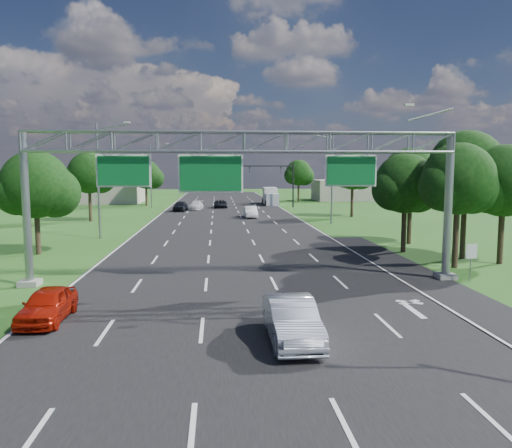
{
  "coord_description": "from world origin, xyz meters",
  "views": [
    {
      "loc": [
        -1.17,
        -14.44,
        6.07
      ],
      "look_at": [
        0.92,
        12.37,
        3.12
      ],
      "focal_mm": 35.0,
      "sensor_mm": 36.0,
      "label": 1
    }
  ],
  "objects": [
    {
      "name": "streetlight_r_mid",
      "position": [
        11.3,
        40.0,
        5.58
      ],
      "size": [
        2.97,
        0.22,
        10.16
      ],
      "color": "gray",
      "rests_on": "ground"
    },
    {
      "name": "ground",
      "position": [
        0.0,
        30.0,
        0.0
      ],
      "size": [
        220.0,
        220.0,
        0.0
      ],
      "primitive_type": "plane",
      "color": "#235419",
      "rests_on": "ground"
    },
    {
      "name": "road_flare",
      "position": [
        10.2,
        14.0,
        0.0
      ],
      "size": [
        3.0,
        30.0,
        0.02
      ],
      "primitive_type": "cube",
      "color": "black",
      "rests_on": "ground"
    },
    {
      "name": "streetlight_l_far",
      "position": [
        -11.3,
        65.0,
        5.58
      ],
      "size": [
        2.97,
        0.22,
        10.16
      ],
      "color": "gray",
      "rests_on": "ground"
    },
    {
      "name": "car_queue_b",
      "position": [
        -0.66,
        64.48,
        0.62
      ],
      "size": [
        2.15,
        4.48,
        1.23
      ],
      "primitive_type": "imported",
      "rotation": [
        0.0,
        0.0,
        0.02
      ],
      "color": "black",
      "rests_on": "ground"
    },
    {
      "name": "sign_gantry",
      "position": [
        0.33,
        12.0,
        6.89
      ],
      "size": [
        23.5,
        1.0,
        9.56
      ],
      "color": "gray",
      "rests_on": "ground"
    },
    {
      "name": "building_right",
      "position": [
        24.0,
        82.0,
        2.0
      ],
      "size": [
        12.0,
        9.0,
        4.0
      ],
      "primitive_type": "cube",
      "color": "#9F9585",
      "rests_on": "ground"
    },
    {
      "name": "car_queue_c",
      "position": [
        -6.55,
        58.57,
        0.74
      ],
      "size": [
        2.09,
        4.48,
        1.49
      ],
      "primitive_type": "imported",
      "rotation": [
        0.0,
        0.0,
        -0.08
      ],
      "color": "black",
      "rests_on": "ground"
    },
    {
      "name": "regulatory_sign",
      "position": [
        12.4,
        10.98,
        1.51
      ],
      "size": [
        0.6,
        0.08,
        2.1
      ],
      "color": "gray",
      "rests_on": "ground"
    },
    {
      "name": "tree_cluster_right",
      "position": [
        14.8,
        19.19,
        5.31
      ],
      "size": [
        9.91,
        14.6,
        8.68
      ],
      "color": "#2D2116",
      "rests_on": "ground"
    },
    {
      "name": "streetlight_l_near",
      "position": [
        -11.3,
        30.0,
        5.58
      ],
      "size": [
        2.97,
        0.22,
        10.16
      ],
      "color": "gray",
      "rests_on": "ground"
    },
    {
      "name": "red_coupe",
      "position": [
        -8.0,
        5.65,
        0.68
      ],
      "size": [
        1.62,
        3.98,
        1.35
      ],
      "primitive_type": "imported",
      "rotation": [
        0.0,
        0.0,
        -0.01
      ],
      "color": "#B21908",
      "rests_on": "ground"
    },
    {
      "name": "tree_verge_lb",
      "position": [
        -15.92,
        45.04,
        5.41
      ],
      "size": [
        5.76,
        4.8,
        8.06
      ],
      "color": "#2D2116",
      "rests_on": "ground"
    },
    {
      "name": "traffic_signal",
      "position": [
        7.48,
        65.0,
        5.17
      ],
      "size": [
        12.21,
        0.24,
        7.0
      ],
      "color": "black",
      "rests_on": "ground"
    },
    {
      "name": "road",
      "position": [
        0.0,
        30.0,
        0.0
      ],
      "size": [
        18.0,
        180.0,
        0.02
      ],
      "primitive_type": "cube",
      "color": "black",
      "rests_on": "ground"
    },
    {
      "name": "tree_verge_re",
      "position": [
        14.08,
        78.04,
        5.2
      ],
      "size": [
        5.76,
        4.8,
        7.84
      ],
      "color": "#2D2116",
      "rests_on": "ground"
    },
    {
      "name": "tree_verge_rd",
      "position": [
        16.08,
        48.04,
        5.63
      ],
      "size": [
        5.76,
        4.8,
        8.28
      ],
      "color": "#2D2116",
      "rests_on": "ground"
    },
    {
      "name": "tree_verge_la",
      "position": [
        -13.92,
        22.04,
        4.76
      ],
      "size": [
        5.76,
        4.8,
        7.4
      ],
      "color": "#2D2116",
      "rests_on": "ground"
    },
    {
      "name": "box_truck",
      "position": [
        8.0,
        71.33,
        1.4
      ],
      "size": [
        2.39,
        7.73,
        2.91
      ],
      "rotation": [
        0.0,
        0.0,
        -0.03
      ],
      "color": "silver",
      "rests_on": "ground"
    },
    {
      "name": "car_queue_d",
      "position": [
        3.01,
        48.14,
        0.72
      ],
      "size": [
        1.62,
        4.39,
        1.43
      ],
      "primitive_type": "imported",
      "rotation": [
        0.0,
        0.0,
        0.02
      ],
      "color": "silver",
      "rests_on": "ground"
    },
    {
      "name": "car_queue_a",
      "position": [
        -4.36,
        61.16,
        0.64
      ],
      "size": [
        2.31,
        4.6,
        1.28
      ],
      "primitive_type": "imported",
      "rotation": [
        0.0,
        0.0,
        -0.12
      ],
      "color": "silver",
      "rests_on": "ground"
    },
    {
      "name": "silver_sedan",
      "position": [
        1.42,
        2.55,
        0.77
      ],
      "size": [
        1.72,
        4.69,
        1.53
      ],
      "primitive_type": "imported",
      "rotation": [
        0.0,
        0.0,
        0.02
      ],
      "color": "silver",
      "rests_on": "ground"
    },
    {
      "name": "building_left",
      "position": [
        -22.0,
        78.0,
        2.5
      ],
      "size": [
        14.0,
        10.0,
        5.0
      ],
      "primitive_type": "cube",
      "color": "#9F9585",
      "rests_on": "ground"
    },
    {
      "name": "tree_verge_lc",
      "position": [
        -12.92,
        70.04,
        4.98
      ],
      "size": [
        5.76,
        4.8,
        7.62
      ],
      "color": "#2D2116",
      "rests_on": "ground"
    }
  ]
}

